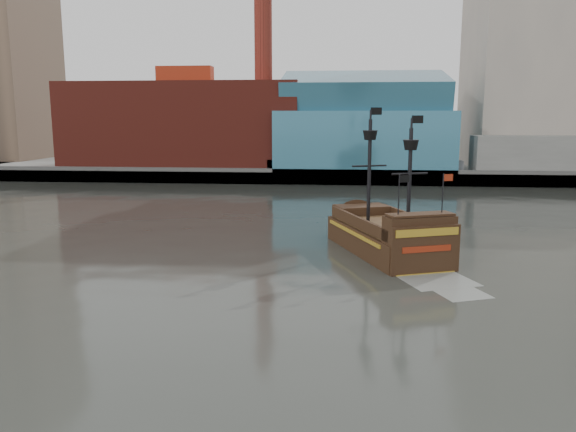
# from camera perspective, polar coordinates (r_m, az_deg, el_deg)

# --- Properties ---
(ground) EXTENTS (400.00, 400.00, 0.00)m
(ground) POSITION_cam_1_polar(r_m,az_deg,el_deg) (32.26, -6.38, -9.96)
(ground) COLOR #272924
(ground) RESTS_ON ground
(promenade_far) EXTENTS (220.00, 60.00, 2.00)m
(promenade_far) POSITION_cam_1_polar(r_m,az_deg,el_deg) (122.23, 2.46, 5.31)
(promenade_far) COLOR slate
(promenade_far) RESTS_ON ground
(seawall) EXTENTS (220.00, 1.00, 2.60)m
(seawall) POSITION_cam_1_polar(r_m,az_deg,el_deg) (92.88, 1.50, 4.02)
(seawall) COLOR #4C4C49
(seawall) RESTS_ON ground
(skyline) EXTENTS (149.00, 45.00, 62.00)m
(skyline) POSITION_cam_1_polar(r_m,az_deg,el_deg) (115.03, 5.05, 16.75)
(skyline) COLOR brown
(skyline) RESTS_ON promenade_far
(pirate_ship) EXTENTS (10.66, 17.56, 12.63)m
(pirate_ship) POSITION_cam_1_polar(r_m,az_deg,el_deg) (46.48, 10.01, -2.37)
(pirate_ship) COLOR black
(pirate_ship) RESTS_ON ground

